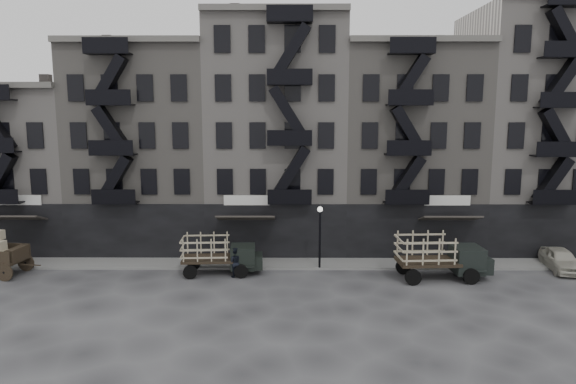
{
  "coord_description": "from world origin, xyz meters",
  "views": [
    {
      "loc": [
        1.07,
        -30.36,
        10.47
      ],
      "look_at": [
        0.89,
        4.0,
        5.02
      ],
      "focal_mm": 32.0,
      "sensor_mm": 36.0,
      "label": 1
    }
  ],
  "objects_px": {
    "car_east": "(561,259)",
    "pedestrian_mid": "(235,262)",
    "stake_truck_east": "(441,254)",
    "stake_truck_west": "(220,252)"
  },
  "relations": [
    {
      "from": "stake_truck_west",
      "to": "pedestrian_mid",
      "type": "relative_size",
      "value": 2.72
    },
    {
      "from": "stake_truck_east",
      "to": "car_east",
      "type": "distance_m",
      "value": 8.8
    },
    {
      "from": "stake_truck_east",
      "to": "pedestrian_mid",
      "type": "distance_m",
      "value": 12.95
    },
    {
      "from": "stake_truck_east",
      "to": "stake_truck_west",
      "type": "bearing_deg",
      "value": 172.82
    },
    {
      "from": "stake_truck_west",
      "to": "stake_truck_east",
      "type": "xyz_separation_m",
      "value": [
        13.98,
        -0.98,
        0.18
      ]
    },
    {
      "from": "stake_truck_west",
      "to": "car_east",
      "type": "height_order",
      "value": "stake_truck_west"
    },
    {
      "from": "car_east",
      "to": "pedestrian_mid",
      "type": "xyz_separation_m",
      "value": [
        -21.47,
        -1.55,
        0.22
      ]
    },
    {
      "from": "stake_truck_east",
      "to": "car_east",
      "type": "bearing_deg",
      "value": 9.15
    },
    {
      "from": "car_east",
      "to": "pedestrian_mid",
      "type": "height_order",
      "value": "pedestrian_mid"
    },
    {
      "from": "car_east",
      "to": "pedestrian_mid",
      "type": "bearing_deg",
      "value": -168.5
    }
  ]
}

